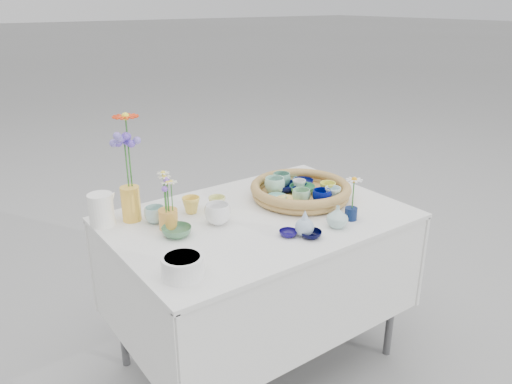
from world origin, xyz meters
TOP-DOWN VIEW (x-y plane):
  - ground at (0.00, 0.00)m, footprint 80.00×80.00m
  - display_table at (0.00, 0.00)m, footprint 1.26×0.86m
  - wicker_tray at (0.28, 0.05)m, footprint 0.47×0.47m
  - tray_ceramic_0 at (0.25, 0.14)m, footprint 0.15×0.15m
  - tray_ceramic_1 at (0.37, 0.14)m, footprint 0.13×0.13m
  - tray_ceramic_2 at (0.37, -0.04)m, footprint 0.08×0.08m
  - tray_ceramic_3 at (0.30, 0.06)m, footprint 0.16×0.16m
  - tray_ceramic_4 at (0.22, -0.03)m, footprint 0.10×0.10m
  - tray_ceramic_5 at (0.14, 0.05)m, footprint 0.11×0.11m
  - tray_ceramic_6 at (0.20, 0.14)m, footprint 0.12×0.12m
  - tray_ceramic_7 at (0.30, 0.09)m, footprint 0.07×0.07m
  - tray_ceramic_8 at (0.34, 0.22)m, footprint 0.11×0.11m
  - tray_ceramic_9 at (0.28, -0.09)m, footprint 0.09×0.09m
  - tray_ceramic_10 at (0.15, -0.01)m, footprint 0.14×0.14m
  - tray_ceramic_11 at (0.34, -0.10)m, footprint 0.10×0.10m
  - tray_ceramic_12 at (0.28, 0.19)m, footprint 0.10×0.10m
  - loose_ceramic_0 at (-0.22, 0.20)m, footprint 0.10×0.10m
  - loose_ceramic_1 at (-0.12, 0.15)m, footprint 0.09×0.09m
  - loose_ceramic_2 at (-0.38, 0.03)m, footprint 0.14×0.14m
  - loose_ceramic_3 at (-0.19, 0.04)m, footprint 0.13×0.13m
  - loose_ceramic_4 at (-0.02, -0.23)m, footprint 0.08×0.08m
  - loose_ceramic_5 at (-0.39, 0.20)m, footprint 0.11×0.11m
  - loose_ceramic_6 at (0.04, -0.29)m, footprint 0.11×0.11m
  - fluted_bowl at (-0.51, -0.26)m, footprint 0.16×0.16m
  - bud_vase_paleblue at (0.03, -0.26)m, footprint 0.08×0.08m
  - bud_vase_seafoam at (0.20, -0.28)m, footprint 0.11×0.11m
  - bud_vase_cobalt at (0.30, -0.26)m, footprint 0.06×0.06m
  - single_daisy at (0.30, -0.26)m, footprint 0.09×0.09m
  - tall_vase_yellow at (-0.46, 0.28)m, footprint 0.10×0.10m
  - gerbera at (-0.45, 0.29)m, footprint 0.15×0.15m
  - hydrangea at (-0.46, 0.29)m, footprint 0.10×0.10m
  - white_pitcher at (-0.58, 0.31)m, footprint 0.17×0.15m
  - daisy_cup at (-0.37, 0.11)m, footprint 0.09×0.09m
  - daisy_posy at (-0.38, 0.11)m, footprint 0.10×0.10m

SIDE VIEW (x-z plane):
  - ground at x=0.00m, z-range 0.00..0.00m
  - display_table at x=0.00m, z-range -0.38..0.38m
  - loose_ceramic_4 at x=-0.02m, z-range 0.77..0.79m
  - loose_ceramic_6 at x=0.04m, z-range 0.77..0.79m
  - loose_ceramic_2 at x=-0.38m, z-range 0.77..0.80m
  - bud_vase_cobalt at x=0.30m, z-range 0.77..0.82m
  - tray_ceramic_8 at x=0.34m, z-range 0.78..0.81m
  - tray_ceramic_5 at x=0.14m, z-range 0.78..0.81m
  - tray_ceramic_10 at x=0.15m, z-range 0.78..0.81m
  - tray_ceramic_1 at x=0.37m, z-range 0.78..0.81m
  - loose_ceramic_5 at x=-0.39m, z-range 0.77..0.83m
  - loose_ceramic_1 at x=-0.12m, z-range 0.77..0.84m
  - loose_ceramic_0 at x=-0.22m, z-range 0.77..0.84m
  - tray_ceramic_3 at x=0.30m, z-range 0.78..0.82m
  - tray_ceramic_0 at x=0.25m, z-range 0.78..0.82m
  - fluted_bowl at x=-0.51m, z-range 0.77..0.84m
  - wicker_tray at x=0.28m, z-range 0.77..0.84m
  - daisy_cup at x=-0.37m, z-range 0.77..0.85m
  - loose_ceramic_3 at x=-0.19m, z-range 0.77..0.85m
  - bud_vase_seafoam at x=0.20m, z-range 0.77..0.86m
  - tray_ceramic_7 at x=0.30m, z-range 0.78..0.84m
  - tray_ceramic_4 at x=0.22m, z-range 0.78..0.85m
  - tray_ceramic_9 at x=0.28m, z-range 0.78..0.85m
  - tray_ceramic_11 at x=0.34m, z-range 0.78..0.85m
  - tray_ceramic_2 at x=0.37m, z-range 0.78..0.85m
  - tray_ceramic_12 at x=0.28m, z-range 0.78..0.85m
  - tray_ceramic_6 at x=0.20m, z-range 0.78..0.86m
  - bud_vase_paleblue at x=0.03m, z-range 0.77..0.88m
  - white_pitcher at x=-0.58m, z-range 0.77..0.90m
  - tall_vase_yellow at x=-0.46m, z-range 0.77..0.92m
  - single_daisy at x=0.30m, z-range 0.81..0.95m
  - daisy_posy at x=-0.38m, z-range 0.85..1.01m
  - hydrangea at x=-0.46m, z-range 0.87..1.16m
  - gerbera at x=-0.45m, z-range 0.91..1.22m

